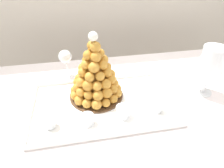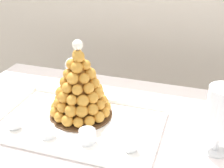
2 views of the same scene
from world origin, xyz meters
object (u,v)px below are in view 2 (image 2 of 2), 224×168
(serving_tray, at_px, (79,125))
(dessert_cup_left, at_px, (14,122))
(dessert_cup_mid_right, at_px, (130,144))
(macaron_goblet, at_px, (222,112))
(wine_glass, at_px, (72,66))
(dessert_cup_mid_left, at_px, (48,132))
(croquembouche, at_px, (80,88))
(dessert_cup_centre, at_px, (87,136))

(serving_tray, bearing_deg, dessert_cup_left, -157.07)
(dessert_cup_mid_right, bearing_deg, macaron_goblet, 18.37)
(serving_tray, xyz_separation_m, wine_glass, (-0.17, 0.31, 0.12))
(dessert_cup_left, height_order, macaron_goblet, macaron_goblet)
(dessert_cup_mid_left, relative_size, wine_glass, 0.35)
(croquembouche, distance_m, macaron_goblet, 0.57)
(wine_glass, bearing_deg, dessert_cup_mid_right, -44.61)
(serving_tray, height_order, dessert_cup_centre, dessert_cup_centre)
(dessert_cup_left, relative_size, wine_glass, 0.32)
(serving_tray, relative_size, dessert_cup_mid_left, 11.74)
(dessert_cup_left, bearing_deg, dessert_cup_centre, 0.40)
(dessert_cup_centre, xyz_separation_m, wine_glass, (-0.24, 0.41, 0.09))
(wine_glass, bearing_deg, croquembouche, -58.83)
(croquembouche, height_order, dessert_cup_left, croquembouche)
(macaron_goblet, bearing_deg, serving_tray, -179.47)
(dessert_cup_left, xyz_separation_m, wine_glass, (0.07, 0.41, 0.09))
(dessert_cup_mid_left, distance_m, dessert_cup_mid_right, 0.33)
(dessert_cup_mid_left, distance_m, macaron_goblet, 0.65)
(wine_glass, bearing_deg, dessert_cup_left, -100.05)
(dessert_cup_left, height_order, dessert_cup_centre, same)
(croquembouche, bearing_deg, dessert_cup_left, -141.92)
(dessert_cup_centre, distance_m, wine_glass, 0.49)
(dessert_cup_left, relative_size, dessert_cup_mid_left, 0.90)
(dessert_cup_mid_right, bearing_deg, croquembouche, 148.29)
(dessert_cup_centre, bearing_deg, croquembouche, 120.21)
(dessert_cup_left, relative_size, macaron_goblet, 0.20)
(serving_tray, distance_m, dessert_cup_mid_right, 0.26)
(dessert_cup_left, bearing_deg, serving_tray, 22.93)
(dessert_cup_mid_left, bearing_deg, wine_glass, 101.34)
(dessert_cup_left, height_order, wine_glass, wine_glass)
(serving_tray, relative_size, dessert_cup_left, 13.01)
(dessert_cup_mid_left, bearing_deg, serving_tray, 54.40)
(serving_tray, distance_m, macaron_goblet, 0.56)
(dessert_cup_centre, xyz_separation_m, dessert_cup_mid_right, (0.17, 0.01, 0.00))
(dessert_cup_left, distance_m, wine_glass, 0.43)
(dessert_cup_left, distance_m, dessert_cup_centre, 0.32)
(dessert_cup_mid_left, height_order, dessert_cup_centre, dessert_cup_centre)
(macaron_goblet, bearing_deg, wine_glass, 156.57)
(dessert_cup_centre, bearing_deg, dessert_cup_mid_right, 2.19)
(serving_tray, xyz_separation_m, dessert_cup_left, (-0.24, -0.10, 0.03))
(dessert_cup_mid_right, bearing_deg, serving_tray, 158.91)
(serving_tray, relative_size, dessert_cup_centre, 10.62)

